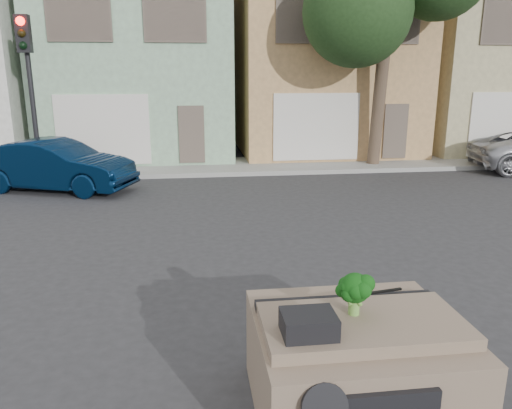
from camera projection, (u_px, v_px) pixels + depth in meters
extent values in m
plane|color=#303033|center=(294.00, 289.00, 8.02)|extent=(120.00, 120.00, 0.00)
cube|color=gray|center=(235.00, 166.00, 18.06)|extent=(40.00, 3.00, 0.15)
cube|color=#8AB08D|center=(141.00, 62.00, 20.50)|extent=(7.20, 8.20, 7.55)
cube|color=tan|center=(319.00, 62.00, 21.44)|extent=(7.20, 8.20, 7.55)
cube|color=tan|center=(482.00, 63.00, 22.38)|extent=(7.20, 8.20, 7.55)
imported|color=#051A35|center=(58.00, 191.00, 14.68)|extent=(4.80, 3.03, 1.49)
cube|color=black|center=(31.00, 99.00, 15.65)|extent=(0.40, 0.40, 5.10)
cube|color=#1D3617|center=(382.00, 45.00, 16.94)|extent=(4.40, 4.00, 8.50)
cube|color=#796552|center=(355.00, 363.00, 5.00)|extent=(2.00, 1.80, 1.12)
cube|color=black|center=(309.00, 324.00, 4.42)|extent=(0.48, 0.38, 0.20)
cube|color=black|center=(372.00, 293.00, 5.25)|extent=(0.69, 0.15, 0.02)
cube|color=#0C370B|center=(355.00, 294.00, 4.77)|extent=(0.41, 0.41, 0.43)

